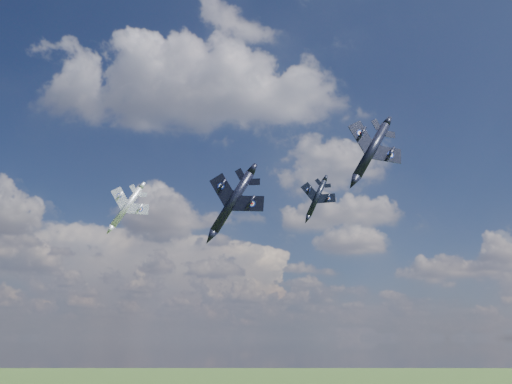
# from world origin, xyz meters

# --- Properties ---
(jet_lead_navy) EXTENTS (13.69, 17.26, 8.64)m
(jet_lead_navy) POSITION_xyz_m (-7.12, 5.01, 78.82)
(jet_lead_navy) COLOR black
(jet_right_navy) EXTENTS (13.58, 16.27, 7.75)m
(jet_right_navy) POSITION_xyz_m (14.07, -4.88, 83.87)
(jet_right_navy) COLOR black
(jet_high_navy) EXTENTS (9.57, 12.72, 6.09)m
(jet_high_navy) POSITION_xyz_m (9.81, 34.88, 87.73)
(jet_high_navy) COLOR black
(jet_left_silver) EXTENTS (11.35, 14.52, 7.33)m
(jet_left_silver) POSITION_xyz_m (-30.54, 25.20, 83.38)
(jet_left_silver) COLOR #A3A5AE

